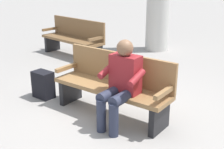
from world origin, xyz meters
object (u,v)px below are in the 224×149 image
bench_far (74,38)px  bench_near (113,84)px  person_seated (121,82)px  backpack (44,85)px

bench_far → bench_near: bearing=149.3°
person_seated → bench_far: bearing=-36.8°
bench_near → bench_far: size_ratio=0.99×
backpack → bench_near: bearing=-169.5°
bench_near → person_seated: person_seated is taller
bench_near → bench_far: bearing=-36.6°
bench_near → person_seated: bearing=141.2°
bench_far → person_seated: bearing=149.1°
bench_near → person_seated: (-0.29, 0.23, 0.17)m
person_seated → backpack: 1.62m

